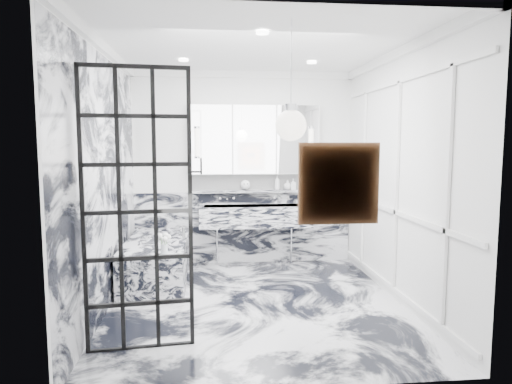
{
  "coord_description": "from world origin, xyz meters",
  "views": [
    {
      "loc": [
        -0.49,
        -4.88,
        1.78
      ],
      "look_at": [
        0.05,
        0.5,
        1.19
      ],
      "focal_mm": 32.0,
      "sensor_mm": 36.0,
      "label": 1
    }
  ],
  "objects": [
    {
      "name": "sconce_right",
      "position": [
        0.97,
        1.63,
        1.78
      ],
      "size": [
        0.07,
        0.07,
        0.4
      ],
      "primitive_type": "cylinder",
      "color": "white",
      "rests_on": "mirror_cabinet"
    },
    {
      "name": "artwork",
      "position": [
        0.41,
        -1.76,
        1.49
      ],
      "size": [
        0.47,
        0.05,
        0.47
      ],
      "primitive_type": "cube",
      "color": "#D54E15",
      "rests_on": "wall_front"
    },
    {
      "name": "wall_front",
      "position": [
        0.0,
        -1.8,
        1.4
      ],
      "size": [
        3.6,
        0.0,
        3.6
      ],
      "primitive_type": "plane",
      "rotation": [
        -1.57,
        0.0,
        0.0
      ],
      "color": "white",
      "rests_on": "floor"
    },
    {
      "name": "soap_bottle_c",
      "position": [
        0.64,
        1.71,
        1.16
      ],
      "size": [
        0.11,
        0.11,
        0.14
      ],
      "primitive_type": "imported",
      "rotation": [
        0.0,
        0.0,
        -0.05
      ],
      "color": "silver",
      "rests_on": "ledge"
    },
    {
      "name": "face_pot",
      "position": [
        0.02,
        1.71,
        1.17
      ],
      "size": [
        0.14,
        0.14,
        0.14
      ],
      "primitive_type": "sphere",
      "color": "white",
      "rests_on": "ledge"
    },
    {
      "name": "soap_bottle_a",
      "position": [
        0.49,
        1.71,
        1.19
      ],
      "size": [
        0.09,
        0.09,
        0.21
      ],
      "primitive_type": "imported",
      "rotation": [
        0.0,
        0.0,
        -0.09
      ],
      "color": "#8C5919",
      "rests_on": "ledge"
    },
    {
      "name": "ceiling",
      "position": [
        0.0,
        0.0,
        2.8
      ],
      "size": [
        3.6,
        3.6,
        0.0
      ],
      "primitive_type": "plane",
      "rotation": [
        3.14,
        0.0,
        0.0
      ],
      "color": "white",
      "rests_on": "wall_back"
    },
    {
      "name": "flower_vase",
      "position": [
        -1.0,
        0.09,
        0.61
      ],
      "size": [
        0.07,
        0.07,
        0.12
      ],
      "primitive_type": "cylinder",
      "color": "silver",
      "rests_on": "bathtub"
    },
    {
      "name": "mirror_cabinet",
      "position": [
        0.15,
        1.73,
        1.82
      ],
      "size": [
        1.9,
        0.16,
        1.0
      ],
      "primitive_type": "cube",
      "color": "white",
      "rests_on": "wall_back"
    },
    {
      "name": "marble_clad_back",
      "position": [
        0.0,
        1.78,
        0.53
      ],
      "size": [
        3.18,
        0.05,
        1.05
      ],
      "primitive_type": "cube",
      "color": "silver",
      "rests_on": "floor"
    },
    {
      "name": "wall_right",
      "position": [
        1.6,
        0.0,
        1.4
      ],
      "size": [
        0.0,
        3.6,
        3.6
      ],
      "primitive_type": "plane",
      "rotation": [
        1.57,
        0.0,
        -1.57
      ],
      "color": "white",
      "rests_on": "floor"
    },
    {
      "name": "wall_back",
      "position": [
        0.0,
        1.8,
        1.4
      ],
      "size": [
        3.6,
        0.0,
        3.6
      ],
      "primitive_type": "plane",
      "rotation": [
        1.57,
        0.0,
        0.0
      ],
      "color": "white",
      "rests_on": "floor"
    },
    {
      "name": "floor",
      "position": [
        0.0,
        0.0,
        0.0
      ],
      "size": [
        3.6,
        3.6,
        0.0
      ],
      "primitive_type": "plane",
      "color": "silver",
      "rests_on": "ground"
    },
    {
      "name": "ledge",
      "position": [
        0.15,
        1.72,
        1.07
      ],
      "size": [
        1.9,
        0.14,
        0.04
      ],
      "primitive_type": "cube",
      "color": "silver",
      "rests_on": "wall_back"
    },
    {
      "name": "sconce_left",
      "position": [
        -0.67,
        1.63,
        1.78
      ],
      "size": [
        0.07,
        0.07,
        0.4
      ],
      "primitive_type": "cylinder",
      "color": "white",
      "rests_on": "mirror_cabinet"
    },
    {
      "name": "subway_tile",
      "position": [
        0.15,
        1.78,
        1.21
      ],
      "size": [
        1.9,
        0.03,
        0.23
      ],
      "primitive_type": "cube",
      "color": "white",
      "rests_on": "wall_back"
    },
    {
      "name": "soap_bottle_b",
      "position": [
        0.72,
        1.71,
        1.17
      ],
      "size": [
        0.07,
        0.07,
        0.16
      ],
      "primitive_type": "imported",
      "rotation": [
        0.0,
        0.0,
        -0.01
      ],
      "color": "#4C4C51",
      "rests_on": "ledge"
    },
    {
      "name": "pendant_light",
      "position": [
        0.16,
        -1.22,
        1.92
      ],
      "size": [
        0.25,
        0.25,
        0.25
      ],
      "primitive_type": "sphere",
      "color": "white",
      "rests_on": "ceiling"
    },
    {
      "name": "wall_left",
      "position": [
        -1.6,
        0.0,
        1.4
      ],
      "size": [
        0.0,
        3.6,
        3.6
      ],
      "primitive_type": "plane",
      "rotation": [
        1.57,
        0.0,
        1.57
      ],
      "color": "white",
      "rests_on": "floor"
    },
    {
      "name": "crittall_door",
      "position": [
        -1.1,
        -1.0,
        1.2
      ],
      "size": [
        0.88,
        0.13,
        2.4
      ],
      "primitive_type": null,
      "rotation": [
        0.0,
        0.0,
        0.1
      ],
      "color": "black",
      "rests_on": "floor"
    },
    {
      "name": "marble_clad_left",
      "position": [
        -1.59,
        0.0,
        1.34
      ],
      "size": [
        0.02,
        3.56,
        2.68
      ],
      "primitive_type": "cube",
      "color": "silver",
      "rests_on": "floor"
    },
    {
      "name": "bathtub",
      "position": [
        -1.18,
        0.9,
        0.28
      ],
      "size": [
        0.75,
        1.65,
        0.55
      ],
      "primitive_type": "cube",
      "color": "silver",
      "rests_on": "floor"
    },
    {
      "name": "panel_molding",
      "position": [
        1.58,
        0.0,
        1.3
      ],
      "size": [
        0.03,
        3.4,
        2.3
      ],
      "primitive_type": "cube",
      "color": "white",
      "rests_on": "floor"
    },
    {
      "name": "amber_bottle",
      "position": [
        0.47,
        1.71,
        1.14
      ],
      "size": [
        0.04,
        0.04,
        0.1
      ],
      "primitive_type": "cylinder",
      "color": "#8C5919",
      "rests_on": "ledge"
    },
    {
      "name": "trough_sink",
      "position": [
        0.15,
        1.55,
        0.73
      ],
      "size": [
        1.6,
        0.45,
        0.3
      ],
      "primitive_type": "cube",
      "color": "silver",
      "rests_on": "wall_back"
    }
  ]
}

